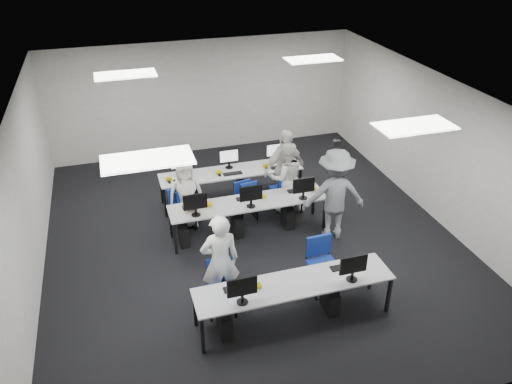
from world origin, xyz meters
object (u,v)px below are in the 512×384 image
object	(u,v)px
photographer	(334,195)
chair_3	(246,207)
desk_mid	(249,204)
chair_6	(246,202)
student_0	(220,262)
chair_7	(282,196)
student_1	(286,177)
chair_0	(221,296)
desk_front	(294,286)
chair_4	(290,200)
chair_1	(322,274)
chair_2	(182,217)
student_3	(284,169)
student_2	(186,194)
chair_5	(185,210)

from	to	relation	value
photographer	chair_3	bearing A→B (deg)	-27.58
desk_mid	chair_6	size ratio (longest dim) A/B	3.86
chair_6	student_0	bearing A→B (deg)	-121.06
chair_7	student_1	distance (m)	0.53
chair_0	student_1	distance (m)	3.45
chair_7	student_0	size ratio (longest dim) A/B	0.51
chair_0	desk_mid	bearing A→B (deg)	68.28
chair_7	student_0	distance (m)	3.37
desk_front	chair_0	size ratio (longest dim) A/B	3.51
chair_3	student_0	world-z (taller)	student_0
chair_4	chair_1	bearing A→B (deg)	-105.37
desk_mid	chair_6	distance (m)	0.89
desk_mid	chair_4	world-z (taller)	chair_4
chair_2	student_3	size ratio (longest dim) A/B	0.49
chair_1	chair_7	bearing A→B (deg)	82.49
student_0	student_2	size ratio (longest dim) A/B	1.17
desk_mid	photographer	distance (m)	1.72
chair_6	student_0	xyz separation A→B (m)	(-1.19, -2.68, 0.61)
student_1	student_2	bearing A→B (deg)	3.00
student_0	student_3	distance (m)	3.45
chair_0	photographer	size ratio (longest dim) A/B	0.47
student_0	student_1	bearing A→B (deg)	-129.32
chair_1	student_1	world-z (taller)	student_1
desk_front	chair_7	bearing A→B (deg)	73.65
chair_7	student_2	distance (m)	2.18
chair_2	chair_6	xyz separation A→B (m)	(1.44, 0.22, -0.02)
chair_6	student_0	world-z (taller)	student_0
chair_6	chair_4	bearing A→B (deg)	-18.59
chair_1	chair_2	size ratio (longest dim) A/B	1.12
chair_0	chair_6	xyz separation A→B (m)	(1.22, 2.83, -0.03)
chair_3	student_1	bearing A→B (deg)	-6.14
photographer	chair_7	bearing A→B (deg)	-54.77
chair_5	chair_7	size ratio (longest dim) A/B	0.91
chair_0	chair_2	distance (m)	2.62
student_1	chair_4	bearing A→B (deg)	147.90
chair_3	student_0	bearing A→B (deg)	-124.46
chair_6	chair_5	bearing A→B (deg)	170.57
desk_front	student_3	xyz separation A→B (m)	(1.06, 3.44, 0.22)
chair_6	chair_1	bearing A→B (deg)	-85.46
chair_6	desk_mid	bearing A→B (deg)	-108.82
chair_6	student_0	size ratio (longest dim) A/B	0.47
chair_0	student_2	world-z (taller)	student_2
chair_3	chair_7	bearing A→B (deg)	0.22
desk_front	photographer	world-z (taller)	photographer
chair_7	student_2	size ratio (longest dim) A/B	0.60
chair_2	chair_6	world-z (taller)	chair_2
chair_7	desk_front	bearing A→B (deg)	-115.54
chair_2	chair_7	distance (m)	2.26
chair_3	chair_6	xyz separation A→B (m)	(0.06, 0.20, 0.01)
student_0	photographer	world-z (taller)	photographer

